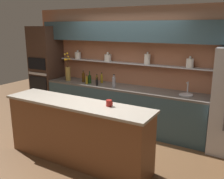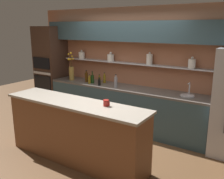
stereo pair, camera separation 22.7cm
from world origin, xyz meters
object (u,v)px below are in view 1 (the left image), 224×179
Objects in this scene: flower_vase at (68,72)px; bottle_oil_2 at (102,79)px; bottle_oil_3 at (97,80)px; bottle_sauce_0 at (97,82)px; coffee_mug at (109,103)px; bottle_spirit_6 at (114,82)px; oven_tower at (46,70)px; bottle_wine_5 at (90,79)px; bottle_spirit_1 at (83,77)px; bottle_oil_4 at (87,80)px; sink_fixture at (186,94)px.

flower_vase reaches higher than bottle_oil_2.
bottle_sauce_0 is at bearing -55.97° from bottle_oil_3.
coffee_mug reaches higher than bottle_sauce_0.
oven_tower is at bearing 176.32° from bottle_spirit_6.
bottle_oil_3 reaches higher than bottle_sauce_0.
bottle_wine_5 is at bearing 175.47° from bottle_spirit_6.
bottle_spirit_1 reaches higher than bottle_oil_4.
bottle_oil_2 is 0.85× the size of bottle_spirit_6.
bottle_sauce_0 is 0.64× the size of bottle_spirit_6.
oven_tower is 9.90× the size of bottle_oil_3.
bottle_spirit_1 is at bearing 4.19° from flower_vase.
oven_tower is at bearing 178.36° from bottle_oil_3.
bottle_oil_4 is at bearing -113.00° from bottle_wine_5.
oven_tower is 1.21m from bottle_spirit_1.
bottle_spirit_6 is at bearing 117.11° from coffee_mug.
bottle_spirit_1 is (1.21, -0.04, -0.06)m from oven_tower.
bottle_sauce_0 is 0.81× the size of bottle_oil_3.
bottle_oil_4 is (1.38, -0.15, -0.09)m from oven_tower.
coffee_mug is at bearing -46.65° from bottle_wine_5.
bottle_oil_2 is at bearing 100.45° from bottle_sauce_0.
bottle_oil_2 is (0.41, 0.15, -0.02)m from bottle_spirit_1.
oven_tower is at bearing 178.01° from bottle_spirit_1.
bottle_wine_5 is (-0.21, -0.19, 0.00)m from bottle_oil_2.
flower_vase is at bearing -5.46° from oven_tower.
bottle_wine_5 is 0.67m from bottle_spirit_6.
sink_fixture is 0.93× the size of bottle_wine_5.
bottle_oil_2 is 0.85× the size of bottle_wine_5.
sink_fixture is 2.21m from bottle_oil_4.
oven_tower is at bearing -176.24° from bottle_oil_2.
bottle_spirit_6 reaches higher than coffee_mug.
bottle_wine_5 is (-2.17, -0.09, 0.07)m from sink_fixture.
flower_vase reaches higher than bottle_oil_4.
oven_tower reaches higher than bottle_oil_3.
bottle_oil_4 is 0.75× the size of bottle_spirit_6.
bottle_spirit_6 is at bearing -3.68° from oven_tower.
oven_tower is 12.19× the size of bottle_sauce_0.
bottle_oil_3 reaches higher than bottle_oil_4.
bottle_oil_2 is at bearing 177.26° from sink_fixture.
bottle_oil_3 is 0.18m from bottle_wine_5.
bottle_sauce_0 is 0.75× the size of bottle_oil_2.
bottle_sauce_0 is at bearing -15.54° from bottle_spirit_1.
bottle_spirit_1 is at bearing 147.32° from bottle_oil_4.
oven_tower reaches higher than bottle_sauce_0.
bottle_spirit_6 is (0.46, -0.24, 0.02)m from bottle_oil_2.
bottle_spirit_1 is at bearing 136.49° from coffee_mug.
flower_vase reaches higher than bottle_spirit_1.
bottle_spirit_6 is at bearing -27.49° from bottle_oil_2.
bottle_sauce_0 is at bearing -19.12° from bottle_wine_5.
sink_fixture reaches higher than bottle_oil_3.
bottle_sauce_0 is at bearing -5.83° from oven_tower.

